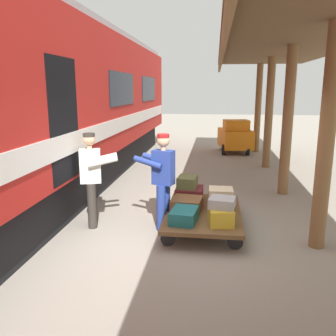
{
  "coord_description": "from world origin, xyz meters",
  "views": [
    {
      "loc": [
        -0.27,
        5.53,
        2.45
      ],
      "look_at": [
        0.5,
        -0.27,
        1.15
      ],
      "focal_mm": 38.1,
      "sensor_mm": 36.0,
      "label": 1
    }
  ],
  "objects_px": {
    "baggage_tug": "(235,137)",
    "suitcase_tan_vintage": "(220,207)",
    "luggage_cart": "(203,213)",
    "suitcase_olive_duffel": "(187,182)",
    "suitcase_maroon_trunk": "(189,194)",
    "suitcase_teal_softside": "(184,216)",
    "suitcase_brown_leather": "(187,204)",
    "porter_by_door": "(92,177)",
    "suitcase_yellow_case": "(221,216)",
    "suitcase_cream_canvas": "(221,195)",
    "suitcase_red_plastic": "(220,196)",
    "porter_in_overalls": "(162,178)",
    "suitcase_gray_aluminum": "(222,203)"
  },
  "relations": [
    {
      "from": "baggage_tug",
      "to": "suitcase_tan_vintage",
      "type": "bearing_deg",
      "value": 85.21
    },
    {
      "from": "suitcase_yellow_case",
      "to": "suitcase_olive_duffel",
      "type": "xyz_separation_m",
      "value": [
        0.63,
        -1.17,
        0.23
      ]
    },
    {
      "from": "porter_in_overalls",
      "to": "luggage_cart",
      "type": "bearing_deg",
      "value": -170.29
    },
    {
      "from": "suitcase_cream_canvas",
      "to": "baggage_tug",
      "type": "distance_m",
      "value": 7.95
    },
    {
      "from": "suitcase_gray_aluminum",
      "to": "baggage_tug",
      "type": "relative_size",
      "value": 0.22
    },
    {
      "from": "baggage_tug",
      "to": "porter_in_overalls",
      "type": "bearing_deg",
      "value": 78.18
    },
    {
      "from": "suitcase_gray_aluminum",
      "to": "luggage_cart",
      "type": "bearing_deg",
      "value": -60.42
    },
    {
      "from": "suitcase_yellow_case",
      "to": "suitcase_tan_vintage",
      "type": "relative_size",
      "value": 1.01
    },
    {
      "from": "suitcase_olive_duffel",
      "to": "baggage_tug",
      "type": "bearing_deg",
      "value": -100.03
    },
    {
      "from": "suitcase_yellow_case",
      "to": "porter_in_overalls",
      "type": "height_order",
      "value": "porter_in_overalls"
    },
    {
      "from": "luggage_cart",
      "to": "suitcase_yellow_case",
      "type": "xyz_separation_m",
      "value": [
        -0.3,
        0.58,
        0.18
      ]
    },
    {
      "from": "luggage_cart",
      "to": "suitcase_yellow_case",
      "type": "bearing_deg",
      "value": 117.14
    },
    {
      "from": "suitcase_gray_aluminum",
      "to": "porter_in_overalls",
      "type": "relative_size",
      "value": 0.24
    },
    {
      "from": "suitcase_brown_leather",
      "to": "luggage_cart",
      "type": "bearing_deg",
      "value": 180.0
    },
    {
      "from": "suitcase_red_plastic",
      "to": "suitcase_tan_vintage",
      "type": "relative_size",
      "value": 1.17
    },
    {
      "from": "luggage_cart",
      "to": "suitcase_olive_duffel",
      "type": "bearing_deg",
      "value": -60.17
    },
    {
      "from": "suitcase_yellow_case",
      "to": "porter_in_overalls",
      "type": "xyz_separation_m",
      "value": [
        1.02,
        -0.46,
        0.48
      ]
    },
    {
      "from": "suitcase_brown_leather",
      "to": "suitcase_olive_duffel",
      "type": "height_order",
      "value": "suitcase_olive_duffel"
    },
    {
      "from": "suitcase_brown_leather",
      "to": "suitcase_teal_softside",
      "type": "relative_size",
      "value": 0.92
    },
    {
      "from": "suitcase_olive_duffel",
      "to": "suitcase_gray_aluminum",
      "type": "distance_m",
      "value": 1.31
    },
    {
      "from": "suitcase_brown_leather",
      "to": "baggage_tug",
      "type": "height_order",
      "value": "baggage_tug"
    },
    {
      "from": "suitcase_red_plastic",
      "to": "porter_by_door",
      "type": "bearing_deg",
      "value": 18.3
    },
    {
      "from": "suitcase_maroon_trunk",
      "to": "suitcase_teal_softside",
      "type": "height_order",
      "value": "suitcase_maroon_trunk"
    },
    {
      "from": "suitcase_teal_softside",
      "to": "suitcase_gray_aluminum",
      "type": "distance_m",
      "value": 0.66
    },
    {
      "from": "suitcase_red_plastic",
      "to": "suitcase_gray_aluminum",
      "type": "bearing_deg",
      "value": 90.87
    },
    {
      "from": "suitcase_red_plastic",
      "to": "luggage_cart",
      "type": "bearing_deg",
      "value": 62.86
    },
    {
      "from": "luggage_cart",
      "to": "suitcase_cream_canvas",
      "type": "relative_size",
      "value": 4.92
    },
    {
      "from": "suitcase_yellow_case",
      "to": "suitcase_olive_duffel",
      "type": "bearing_deg",
      "value": -61.49
    },
    {
      "from": "suitcase_gray_aluminum",
      "to": "suitcase_red_plastic",
      "type": "bearing_deg",
      "value": -89.13
    },
    {
      "from": "luggage_cart",
      "to": "suitcase_olive_duffel",
      "type": "height_order",
      "value": "suitcase_olive_duffel"
    },
    {
      "from": "porter_by_door",
      "to": "baggage_tug",
      "type": "distance_m",
      "value": 8.63
    },
    {
      "from": "suitcase_yellow_case",
      "to": "suitcase_olive_duffel",
      "type": "relative_size",
      "value": 1.12
    },
    {
      "from": "suitcase_teal_softside",
      "to": "suitcase_red_plastic",
      "type": "height_order",
      "value": "suitcase_red_plastic"
    },
    {
      "from": "suitcase_maroon_trunk",
      "to": "suitcase_teal_softside",
      "type": "relative_size",
      "value": 0.95
    },
    {
      "from": "luggage_cart",
      "to": "suitcase_tan_vintage",
      "type": "distance_m",
      "value": 0.32
    },
    {
      "from": "suitcase_brown_leather",
      "to": "suitcase_yellow_case",
      "type": "xyz_separation_m",
      "value": [
        -0.59,
        0.58,
        0.02
      ]
    },
    {
      "from": "suitcase_cream_canvas",
      "to": "porter_in_overalls",
      "type": "relative_size",
      "value": 0.25
    },
    {
      "from": "suitcase_brown_leather",
      "to": "suitcase_gray_aluminum",
      "type": "xyz_separation_m",
      "value": [
        -0.61,
        0.55,
        0.24
      ]
    },
    {
      "from": "suitcase_teal_softside",
      "to": "porter_in_overalls",
      "type": "distance_m",
      "value": 0.8
    },
    {
      "from": "luggage_cart",
      "to": "suitcase_red_plastic",
      "type": "xyz_separation_m",
      "value": [
        -0.3,
        -0.58,
        0.16
      ]
    },
    {
      "from": "suitcase_brown_leather",
      "to": "suitcase_olive_duffel",
      "type": "relative_size",
      "value": 1.15
    },
    {
      "from": "baggage_tug",
      "to": "suitcase_cream_canvas",
      "type": "bearing_deg",
      "value": 85.22
    },
    {
      "from": "porter_by_door",
      "to": "suitcase_brown_leather",
      "type": "bearing_deg",
      "value": -174.07
    },
    {
      "from": "suitcase_brown_leather",
      "to": "suitcase_tan_vintage",
      "type": "distance_m",
      "value": 0.59
    },
    {
      "from": "suitcase_yellow_case",
      "to": "baggage_tug",
      "type": "height_order",
      "value": "baggage_tug"
    },
    {
      "from": "suitcase_red_plastic",
      "to": "suitcase_cream_canvas",
      "type": "height_order",
      "value": "suitcase_cream_canvas"
    },
    {
      "from": "luggage_cart",
      "to": "baggage_tug",
      "type": "relative_size",
      "value": 1.13
    },
    {
      "from": "suitcase_brown_leather",
      "to": "porter_by_door",
      "type": "bearing_deg",
      "value": 5.93
    },
    {
      "from": "luggage_cart",
      "to": "suitcase_red_plastic",
      "type": "bearing_deg",
      "value": -117.14
    },
    {
      "from": "suitcase_brown_leather",
      "to": "suitcase_red_plastic",
      "type": "xyz_separation_m",
      "value": [
        -0.59,
        -0.58,
        0.01
      ]
    }
  ]
}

